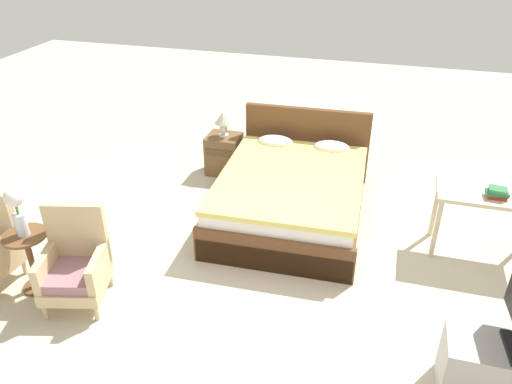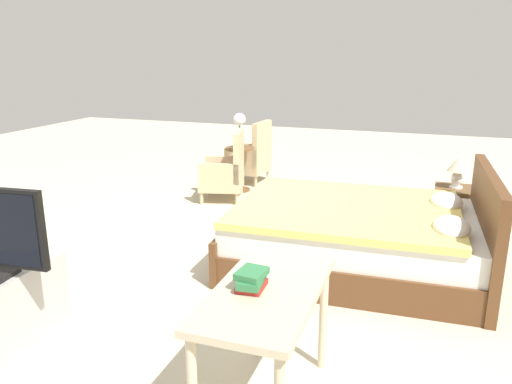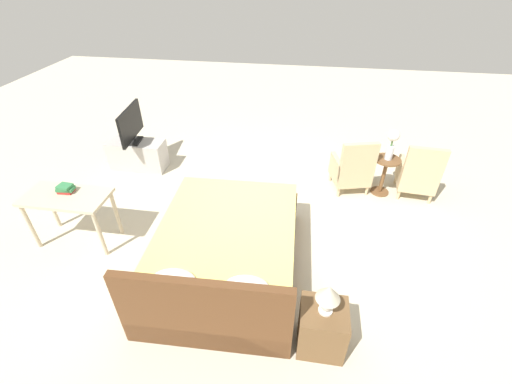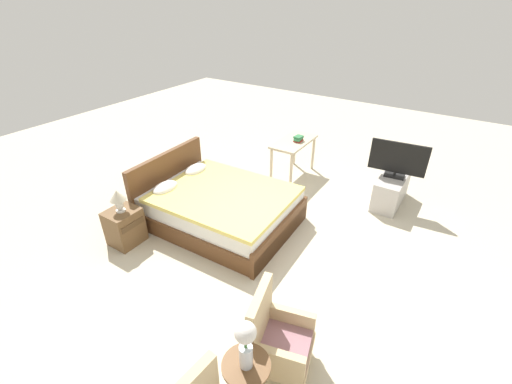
% 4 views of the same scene
% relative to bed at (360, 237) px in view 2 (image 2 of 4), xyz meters
% --- Properties ---
extents(ground_plane, '(16.00, 16.00, 0.00)m').
position_rel_bed_xyz_m(ground_plane, '(-0.16, -1.10, -0.30)').
color(ground_plane, beige).
extents(bed, '(1.70, 2.24, 0.96)m').
position_rel_bed_xyz_m(bed, '(0.00, 0.00, 0.00)').
color(bed, brown).
rests_on(bed, ground_plane).
extents(armchair_by_window_left, '(0.58, 0.58, 0.92)m').
position_rel_bed_xyz_m(armchair_by_window_left, '(-2.57, -1.97, 0.08)').
color(armchair_by_window_left, '#CCB284').
rests_on(armchair_by_window_left, ground_plane).
extents(armchair_by_window_right, '(0.66, 0.66, 0.92)m').
position_rel_bed_xyz_m(armchair_by_window_right, '(-1.59, -1.97, 0.08)').
color(armchair_by_window_right, '#CCB284').
rests_on(armchair_by_window_right, ground_plane).
extents(side_table, '(0.40, 0.40, 0.62)m').
position_rel_bed_xyz_m(side_table, '(-2.07, -1.96, 0.09)').
color(side_table, brown).
rests_on(side_table, ground_plane).
extents(flower_vase, '(0.17, 0.17, 0.48)m').
position_rel_bed_xyz_m(flower_vase, '(-2.07, -1.96, 0.61)').
color(flower_vase, silver).
rests_on(flower_vase, side_table).
extents(nightstand, '(0.44, 0.41, 0.54)m').
position_rel_bed_xyz_m(nightstand, '(-1.12, 0.81, -0.03)').
color(nightstand, brown).
rests_on(nightstand, ground_plane).
extents(table_lamp, '(0.22, 0.22, 0.33)m').
position_rel_bed_xyz_m(table_lamp, '(-1.12, 0.81, 0.45)').
color(table_lamp, silver).
rests_on(table_lamp, nightstand).
extents(vanity_desk, '(1.04, 0.52, 0.73)m').
position_rel_bed_xyz_m(vanity_desk, '(2.05, -0.22, 0.32)').
color(vanity_desk, beige).
rests_on(vanity_desk, ground_plane).
extents(book_stack, '(0.21, 0.15, 0.10)m').
position_rel_bed_xyz_m(book_stack, '(2.08, -0.30, 0.48)').
color(book_stack, '#AD2823').
rests_on(book_stack, vanity_desk).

